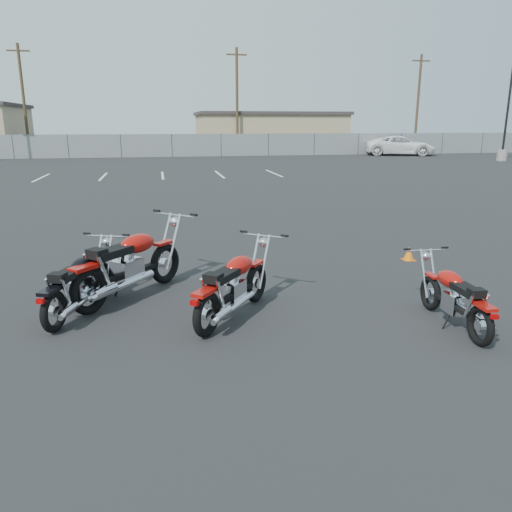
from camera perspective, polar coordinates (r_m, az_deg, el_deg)
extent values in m
plane|color=black|center=(7.41, -0.63, -6.12)|extent=(120.00, 120.00, 0.00)
torus|color=black|center=(8.65, -10.37, -0.84)|extent=(0.55, 0.60, 0.69)
cylinder|color=silver|center=(8.65, -10.37, -0.84)|extent=(0.21, 0.21, 0.18)
torus|color=black|center=(7.51, -18.54, -3.82)|extent=(0.55, 0.60, 0.69)
cylinder|color=silver|center=(7.51, -18.54, -3.82)|extent=(0.21, 0.21, 0.18)
cube|color=black|center=(8.04, -14.18, -1.92)|extent=(0.88, 0.99, 0.07)
cube|color=silver|center=(7.99, -14.50, -1.55)|extent=(0.53, 0.54, 0.34)
cylinder|color=silver|center=(7.93, -14.60, -0.11)|extent=(0.36, 0.37, 0.30)
ellipsoid|color=#AA100A|center=(8.08, -13.37, 1.41)|extent=(0.70, 0.73, 0.29)
cube|color=black|center=(7.70, -16.14, 0.39)|extent=(0.64, 0.67, 0.11)
cube|color=black|center=(7.50, -17.73, 0.25)|extent=(0.33, 0.32, 0.14)
cube|color=#AA100A|center=(7.40, -18.90, -1.21)|extent=(0.47, 0.50, 0.06)
cube|color=#AA100A|center=(8.56, -10.48, 1.49)|extent=(0.37, 0.39, 0.05)
cylinder|color=silver|center=(7.44, -17.03, -1.56)|extent=(0.18, 0.20, 0.45)
cylinder|color=silver|center=(7.64, -18.46, -1.25)|extent=(0.18, 0.20, 0.45)
cylinder|color=silver|center=(7.71, -14.92, -3.25)|extent=(0.91, 1.03, 0.15)
cylinder|color=silver|center=(7.46, -16.91, -3.82)|extent=(0.37, 0.40, 0.15)
cylinder|color=silver|center=(8.60, -9.37, 1.64)|extent=(0.34, 0.38, 0.91)
cylinder|color=silver|center=(8.72, -10.43, 1.79)|extent=(0.34, 0.38, 0.91)
sphere|color=silver|center=(8.74, -9.22, 3.87)|extent=(0.26, 0.26, 0.18)
cylinder|color=silver|center=(8.73, -9.16, 4.64)|extent=(0.63, 0.55, 0.03)
cylinder|color=black|center=(8.46, -7.13, 4.70)|extent=(0.13, 0.12, 0.04)
cylinder|color=black|center=(8.96, -11.28, 5.10)|extent=(0.13, 0.12, 0.04)
cylinder|color=black|center=(8.14, -15.47, -3.42)|extent=(0.15, 0.14, 0.35)
cube|color=#990505|center=(7.23, -20.61, -2.34)|extent=(0.13, 0.13, 0.07)
torus|color=black|center=(8.19, -17.20, -2.63)|extent=(0.30, 0.57, 0.57)
cylinder|color=silver|center=(8.19, -17.20, -2.63)|extent=(0.14, 0.17, 0.15)
torus|color=black|center=(7.07, -22.09, -5.88)|extent=(0.30, 0.57, 0.57)
cylinder|color=silver|center=(7.07, -22.09, -5.88)|extent=(0.14, 0.17, 0.15)
cube|color=black|center=(7.61, -19.49, -3.87)|extent=(0.44, 0.96, 0.06)
cube|color=silver|center=(7.55, -19.69, -3.58)|extent=(0.37, 0.43, 0.28)
cylinder|color=silver|center=(7.50, -19.81, -2.35)|extent=(0.26, 0.29, 0.25)
ellipsoid|color=black|center=(7.65, -19.12, -0.93)|extent=(0.46, 0.61, 0.24)
cube|color=black|center=(7.27, -20.77, -2.03)|extent=(0.41, 0.57, 0.09)
cube|color=black|center=(7.07, -21.74, -2.28)|extent=(0.25, 0.23, 0.11)
cube|color=black|center=(6.96, -22.41, -3.65)|extent=(0.30, 0.43, 0.05)
cube|color=black|center=(8.11, -17.36, -0.63)|extent=(0.23, 0.34, 0.04)
cylinder|color=silver|center=(7.05, -20.91, -3.79)|extent=(0.10, 0.18, 0.37)
cylinder|color=silver|center=(7.16, -22.47, -3.65)|extent=(0.10, 0.18, 0.37)
cylinder|color=silver|center=(7.32, -19.46, -5.07)|extent=(0.44, 1.00, 0.12)
cylinder|color=silver|center=(7.07, -20.63, -5.73)|extent=(0.22, 0.35, 0.12)
cylinder|color=silver|center=(8.17, -16.49, -0.42)|extent=(0.17, 0.37, 0.74)
cylinder|color=silver|center=(8.24, -17.55, -0.36)|extent=(0.17, 0.37, 0.74)
sphere|color=silver|center=(8.28, -16.69, 1.52)|extent=(0.19, 0.19, 0.15)
cylinder|color=silver|center=(8.27, -16.68, 2.18)|extent=(0.63, 0.26, 0.03)
cylinder|color=black|center=(8.11, -14.66, 2.35)|extent=(0.12, 0.07, 0.03)
cylinder|color=black|center=(8.40, -18.79, 2.46)|extent=(0.12, 0.07, 0.03)
cylinder|color=black|center=(7.65, -20.58, -5.29)|extent=(0.15, 0.07, 0.28)
cube|color=#990505|center=(6.78, -23.43, -4.77)|extent=(0.11, 0.09, 0.06)
torus|color=black|center=(7.64, -0.02, -3.09)|extent=(0.45, 0.54, 0.60)
cylinder|color=silver|center=(7.64, -0.02, -3.09)|extent=(0.17, 0.19, 0.16)
torus|color=black|center=(6.44, -5.63, -6.66)|extent=(0.45, 0.54, 0.60)
cylinder|color=silver|center=(6.44, -5.63, -6.66)|extent=(0.17, 0.19, 0.16)
cube|color=black|center=(7.01, -2.58, -4.42)|extent=(0.71, 0.90, 0.06)
cube|color=silver|center=(6.95, -2.78, -4.08)|extent=(0.45, 0.47, 0.30)
cylinder|color=silver|center=(6.90, -2.80, -2.67)|extent=(0.31, 0.32, 0.26)
ellipsoid|color=#AA100A|center=(7.05, -1.93, -1.09)|extent=(0.59, 0.64, 0.25)
cube|color=black|center=(6.65, -3.84, -2.27)|extent=(0.53, 0.59, 0.10)
cube|color=black|center=(6.44, -4.93, -2.52)|extent=(0.28, 0.27, 0.12)
cube|color=#AA100A|center=(6.32, -5.80, -4.07)|extent=(0.39, 0.44, 0.05)
cube|color=#AA100A|center=(7.54, -0.02, -0.82)|extent=(0.31, 0.35, 0.04)
cylinder|color=silver|center=(6.42, -4.08, -4.34)|extent=(0.15, 0.18, 0.39)
cylinder|color=silver|center=(6.54, -5.91, -4.02)|extent=(0.15, 0.18, 0.39)
cylinder|color=silver|center=(6.72, -2.59, -5.86)|extent=(0.73, 0.93, 0.13)
cylinder|color=silver|center=(6.45, -3.93, -6.59)|extent=(0.31, 0.35, 0.13)
cylinder|color=silver|center=(7.61, 0.98, -0.65)|extent=(0.27, 0.34, 0.78)
cylinder|color=silver|center=(7.68, -0.23, -0.49)|extent=(0.27, 0.34, 0.78)
sphere|color=silver|center=(7.72, 0.88, 1.57)|extent=(0.22, 0.22, 0.16)
cylinder|color=silver|center=(7.72, 0.94, 2.32)|extent=(0.58, 0.44, 0.03)
cylinder|color=black|center=(7.55, 3.28, 2.33)|extent=(0.12, 0.10, 0.04)
cylinder|color=black|center=(7.84, -1.43, 2.81)|extent=(0.12, 0.10, 0.04)
cylinder|color=black|center=(7.06, -3.95, -5.94)|extent=(0.14, 0.11, 0.30)
cube|color=#990505|center=(6.14, -7.04, -5.34)|extent=(0.12, 0.11, 0.06)
torus|color=black|center=(7.75, 19.31, -4.01)|extent=(0.11, 0.52, 0.51)
cylinder|color=silver|center=(7.75, 19.31, -4.01)|extent=(0.09, 0.14, 0.14)
torus|color=black|center=(6.76, 24.26, -7.29)|extent=(0.11, 0.52, 0.51)
cylinder|color=silver|center=(6.76, 24.26, -7.29)|extent=(0.09, 0.14, 0.14)
cube|color=black|center=(7.24, 21.64, -5.29)|extent=(0.11, 0.90, 0.05)
cube|color=silver|center=(7.19, 21.85, -5.02)|extent=(0.25, 0.33, 0.26)
cylinder|color=silver|center=(7.14, 21.97, -3.86)|extent=(0.18, 0.22, 0.23)
ellipsoid|color=#AA100A|center=(7.26, 21.27, -2.48)|extent=(0.28, 0.50, 0.22)
cube|color=black|center=(6.93, 22.94, -3.60)|extent=(0.24, 0.48, 0.09)
cube|color=black|center=(6.76, 23.92, -3.88)|extent=(0.19, 0.16, 0.10)
cube|color=#AA100A|center=(6.66, 24.59, -5.19)|extent=(0.16, 0.36, 0.04)
cube|color=#AA100A|center=(7.67, 19.48, -2.11)|extent=(0.12, 0.29, 0.03)
cylinder|color=silver|center=(6.84, 24.59, -5.15)|extent=(0.05, 0.16, 0.34)
cylinder|color=silver|center=(6.74, 23.14, -5.31)|extent=(0.05, 0.16, 0.34)
cylinder|color=silver|center=(7.12, 23.59, -6.26)|extent=(0.11, 0.94, 0.11)
cylinder|color=silver|center=(6.91, 24.81, -6.90)|extent=(0.11, 0.31, 0.11)
cylinder|color=silver|center=(7.79, 19.63, -1.83)|extent=(0.05, 0.34, 0.67)
cylinder|color=silver|center=(7.72, 18.63, -1.90)|extent=(0.05, 0.34, 0.67)
sphere|color=silver|center=(7.81, 18.80, -0.02)|extent=(0.14, 0.14, 0.14)
cylinder|color=silver|center=(7.81, 18.80, 0.62)|extent=(0.60, 0.04, 0.03)
cylinder|color=black|center=(7.93, 20.78, 0.90)|extent=(0.10, 0.03, 0.03)
cylinder|color=black|center=(7.65, 16.90, 0.75)|extent=(0.10, 0.03, 0.03)
cylinder|color=black|center=(7.16, 21.03, -6.82)|extent=(0.13, 0.02, 0.26)
cube|color=#990505|center=(6.51, 25.61, -6.29)|extent=(0.09, 0.05, 0.05)
cone|color=orange|center=(10.45, 17.08, 0.32)|extent=(0.21, 0.21, 0.27)
cube|color=orange|center=(10.48, 17.02, -0.41)|extent=(0.23, 0.23, 0.01)
cylinder|color=gray|center=(40.96, 26.30, 10.29)|extent=(0.70, 0.70, 0.80)
cylinder|color=black|center=(41.03, 27.22, 17.88)|extent=(0.16, 0.16, 10.12)
cube|color=slate|center=(41.85, -9.58, 12.35)|extent=(80.00, 0.04, 1.80)
cylinder|color=black|center=(43.19, -26.01, 11.16)|extent=(0.06, 0.06, 1.80)
cylinder|color=black|center=(42.37, -20.68, 11.65)|extent=(0.06, 0.06, 1.80)
cylinder|color=black|center=(41.92, -15.17, 12.05)|extent=(0.06, 0.06, 1.80)
cylinder|color=black|center=(41.85, -9.58, 12.35)|extent=(0.06, 0.06, 1.80)
cylinder|color=black|center=(42.16, -4.01, 12.54)|extent=(0.06, 0.06, 1.80)
cylinder|color=black|center=(42.84, 1.43, 12.61)|extent=(0.06, 0.06, 1.80)
cylinder|color=black|center=(43.88, 6.66, 12.57)|extent=(0.06, 0.06, 1.80)
cylinder|color=black|center=(45.25, 11.61, 12.44)|extent=(0.06, 0.06, 1.80)
cylinder|color=black|center=(46.92, 16.24, 12.24)|extent=(0.06, 0.06, 1.80)
cylinder|color=black|center=(48.86, 20.51, 11.98)|extent=(0.06, 0.06, 1.80)
cylinder|color=black|center=(51.04, 24.43, 11.69)|extent=(0.06, 0.06, 1.80)
cube|color=tan|center=(52.03, 1.45, 13.91)|extent=(14.00, 9.00, 3.40)
cube|color=#3E3533|center=(52.03, 1.46, 15.94)|extent=(14.40, 9.40, 0.30)
cylinder|color=#3F2D1D|center=(48.05, -25.01, 15.83)|extent=(0.24, 0.24, 9.00)
cube|color=#3F2D1D|center=(48.36, -25.55, 20.42)|extent=(1.80, 0.12, 0.12)
cylinder|color=#3F2D1D|center=(46.40, -2.18, 17.23)|extent=(0.24, 0.24, 9.00)
cube|color=#3F2D1D|center=(46.72, -2.23, 22.01)|extent=(1.80, 0.12, 0.12)
cylinder|color=#3F2D1D|center=(53.20, 18.00, 16.25)|extent=(0.24, 0.24, 9.00)
cube|color=#3F2D1D|center=(53.48, 18.36, 20.42)|extent=(1.80, 0.12, 0.12)
cube|color=silver|center=(27.53, -23.33, 8.22)|extent=(0.12, 4.00, 0.01)
cube|color=silver|center=(27.07, -17.06, 8.68)|extent=(0.12, 4.00, 0.01)
cube|color=silver|center=(26.93, -10.63, 9.05)|extent=(0.12, 4.00, 0.01)
cube|color=silver|center=(27.12, -4.20, 9.30)|extent=(0.12, 4.00, 0.01)
cube|color=silver|center=(27.64, 2.07, 9.44)|extent=(0.12, 4.00, 0.01)
imported|color=white|center=(44.84, 16.22, 12.62)|extent=(4.64, 7.19, 2.54)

